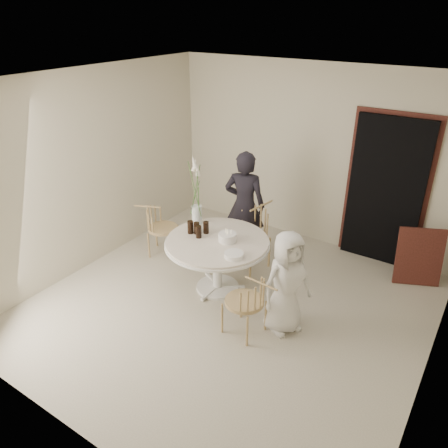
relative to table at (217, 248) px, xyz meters
The scene contains 18 objects.
ground 0.75m from the table, 35.54° to the right, with size 4.50×4.50×0.00m, color beige.
room_shell 1.09m from the table, 35.54° to the right, with size 4.50×4.50×4.50m.
doorway 2.49m from the table, 52.29° to the left, with size 1.00×0.10×2.10m, color black.
door_trim 2.53m from the table, 52.85° to the left, with size 1.12×0.03×2.22m, color #5D251F.
table is the anchor object (origin of this frame).
picture_frame 2.68m from the table, 36.72° to the left, with size 0.59×0.04×0.79m, color #5D251F.
chair_far 0.82m from the table, 83.95° to the left, with size 0.55×0.59×0.90m.
chair_right 1.01m from the table, 33.28° to the right, with size 0.49×0.46×0.77m.
chair_left 1.34m from the table, 167.45° to the left, with size 0.56×0.54×0.77m.
girl 0.98m from the table, 100.18° to the left, with size 0.59×0.39×1.61m, color black.
boy 1.10m from the table, 11.95° to the right, with size 0.61×0.39×1.24m, color silver.
birthday_cake 0.21m from the table, 20.79° to the left, with size 0.23×0.23×0.16m.
cola_tumbler_a 0.37m from the table, behind, with size 0.07×0.07×0.16m, color black.
cola_tumbler_b 0.31m from the table, 163.04° to the right, with size 0.08×0.08×0.16m, color black.
cola_tumbler_c 0.44m from the table, behind, with size 0.08×0.08×0.17m, color black.
cola_tumbler_d 0.31m from the table, 161.10° to the left, with size 0.07×0.07×0.16m, color black.
plate_stack 0.48m from the table, 30.87° to the right, with size 0.23×0.23×0.06m, color white.
flower_vase 0.71m from the table, 153.92° to the left, with size 0.14×0.14×0.96m.
Camera 1 is at (2.37, -3.71, 3.36)m, focal length 35.00 mm.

